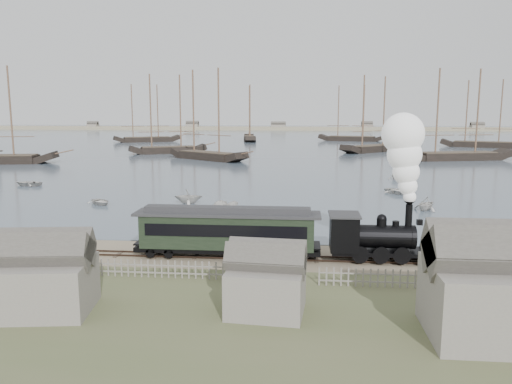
{
  "coord_description": "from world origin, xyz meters",
  "views": [
    {
      "loc": [
        3.82,
        -37.58,
        10.8
      ],
      "look_at": [
        -0.31,
        7.04,
        3.5
      ],
      "focal_mm": 35.0,
      "sensor_mm": 36.0,
      "label": 1
    }
  ],
  "objects": [
    {
      "name": "locomotive",
      "position": [
        10.64,
        -2.0,
        4.74
      ],
      "size": [
        8.27,
        3.09,
        10.32
      ],
      "color": "black",
      "rests_on": "ground"
    },
    {
      "name": "schooner_2",
      "position": [
        -17.15,
        71.88,
        10.06
      ],
      "size": [
        20.06,
        16.62,
        20.0
      ],
      "primitive_type": null,
      "rotation": [
        0.0,
        0.0,
        -0.64
      ],
      "color": "black",
      "rests_on": "harbor_water"
    },
    {
      "name": "far_spit",
      "position": [
        0.0,
        250.0,
        0.0
      ],
      "size": [
        500.0,
        20.0,
        1.8
      ],
      "primitive_type": "cube",
      "color": "tan",
      "rests_on": "ground"
    },
    {
      "name": "schooner_6",
      "position": [
        -50.37,
        133.56,
        10.06
      ],
      "size": [
        22.7,
        14.96,
        20.0
      ],
      "primitive_type": null,
      "rotation": [
        0.0,
        0.0,
        0.47
      ],
      "color": "black",
      "rests_on": "harbor_water"
    },
    {
      "name": "shed_left",
      "position": [
        -10.0,
        -13.0,
        0.0
      ],
      "size": [
        5.0,
        4.0,
        4.1
      ],
      "primitive_type": null,
      "color": "gray",
      "rests_on": "ground"
    },
    {
      "name": "shed_right",
      "position": [
        13.0,
        -14.0,
        0.0
      ],
      "size": [
        6.0,
        5.0,
        5.1
      ],
      "primitive_type": null,
      "color": "gray",
      "rests_on": "ground"
    },
    {
      "name": "rowboat_7",
      "position": [
        18.55,
        42.01,
        0.8
      ],
      "size": [
        2.94,
        2.58,
        1.48
      ],
      "primitive_type": "imported",
      "rotation": [
        0.0,
        0.0,
        0.06
      ],
      "color": "beige",
      "rests_on": "harbor_water"
    },
    {
      "name": "shed_mid",
      "position": [
        2.0,
        -12.0,
        0.0
      ],
      "size": [
        4.0,
        3.5,
        3.6
      ],
      "primitive_type": null,
      "color": "gray",
      "rests_on": "ground"
    },
    {
      "name": "rowboat_2",
      "position": [
        -4.47,
        11.23,
        0.84
      ],
      "size": [
        4.03,
        1.53,
        1.56
      ],
      "primitive_type": "imported",
      "rotation": [
        0.0,
        0.0,
        3.15
      ],
      "color": "beige",
      "rests_on": "harbor_water"
    },
    {
      "name": "rowboat_3",
      "position": [
        16.54,
        28.2,
        0.47
      ],
      "size": [
        4.81,
        4.85,
        0.83
      ],
      "primitive_type": "imported",
      "rotation": [
        0.0,
        0.0,
        0.81
      ],
      "color": "beige",
      "rests_on": "harbor_water"
    },
    {
      "name": "ground",
      "position": [
        0.0,
        0.0,
        0.0
      ],
      "size": [
        600.0,
        600.0,
        0.0
      ],
      "primitive_type": "plane",
      "color": "gray",
      "rests_on": "ground"
    },
    {
      "name": "rail_track",
      "position": [
        0.0,
        -2.0,
        0.04
      ],
      "size": [
        120.0,
        1.8,
        0.16
      ],
      "color": "#36261D",
      "rests_on": "ground"
    },
    {
      "name": "passenger_coach",
      "position": [
        -1.6,
        -2.0,
        2.1
      ],
      "size": [
        13.68,
        2.64,
        3.32
      ],
      "color": "black",
      "rests_on": "ground"
    },
    {
      "name": "schooner_8",
      "position": [
        21.5,
        145.56,
        10.06
      ],
      "size": [
        24.3,
        11.57,
        20.0
      ],
      "primitive_type": null,
      "rotation": [
        0.0,
        0.0,
        -0.27
      ],
      "color": "black",
      "rests_on": "harbor_water"
    },
    {
      "name": "schooner_7",
      "position": [
        -15.11,
        142.05,
        10.06
      ],
      "size": [
        6.86,
        19.14,
        20.0
      ],
      "primitive_type": null,
      "rotation": [
        0.0,
        0.0,
        1.71
      ],
      "color": "black",
      "rests_on": "harbor_water"
    },
    {
      "name": "rowboat_8",
      "position": [
        -3.66,
        12.98,
        0.67
      ],
      "size": [
        3.39,
        2.0,
        1.23
      ],
      "primitive_type": "imported",
      "rotation": [
        0.0,
        0.0,
        2.87
      ],
      "color": "beige",
      "rests_on": "harbor_water"
    },
    {
      "name": "schooner_5",
      "position": [
        57.57,
        117.06,
        10.06
      ],
      "size": [
        24.33,
        13.49,
        20.0
      ],
      "primitive_type": null,
      "rotation": [
        0.0,
        0.0,
        -0.36
      ],
      "color": "black",
      "rests_on": "harbor_water"
    },
    {
      "name": "rowboat_0",
      "position": [
        -19.44,
        17.43,
        0.4
      ],
      "size": [
        3.97,
        4.02,
        0.68
      ],
      "primitive_type": "imported",
      "rotation": [
        0.0,
        0.0,
        0.82
      ],
      "color": "beige",
      "rests_on": "harbor_water"
    },
    {
      "name": "harbor_water",
      "position": [
        0.0,
        170.0,
        0.03
      ],
      "size": [
        600.0,
        336.0,
        0.06
      ],
      "primitive_type": "cube",
      "color": "#455363",
      "rests_on": "ground"
    },
    {
      "name": "schooner_3",
      "position": [
        22.76,
        97.61,
        10.06
      ],
      "size": [
        19.6,
        19.02,
        20.0
      ],
      "primitive_type": null,
      "rotation": [
        0.0,
        0.0,
        0.76
      ],
      "color": "black",
      "rests_on": "harbor_water"
    },
    {
      "name": "schooner_1",
      "position": [
        -30.41,
        87.56,
        10.06
      ],
      "size": [
        19.57,
        12.41,
        20.0
      ],
      "primitive_type": null,
      "rotation": [
        0.0,
        0.0,
        0.44
      ],
      "color": "black",
      "rests_on": "harbor_water"
    },
    {
      "name": "beached_dinghy",
      "position": [
        2.46,
        0.46,
        0.37
      ],
      "size": [
        4.11,
        4.41,
        0.74
      ],
      "primitive_type": "imported",
      "rotation": [
        0.0,
        0.0,
        0.99
      ],
      "color": "beige",
      "rests_on": "ground"
    },
    {
      "name": "picket_fence_east",
      "position": [
        12.5,
        -7.5,
        0.0
      ],
      "size": [
        15.0,
        0.1,
        1.2
      ],
      "primitive_type": null,
      "color": "gray",
      "rests_on": "ground"
    },
    {
      "name": "rowboat_1",
      "position": [
        -9.42,
        19.13,
        0.91
      ],
      "size": [
        3.05,
        3.45,
        1.69
      ],
      "primitive_type": "imported",
      "rotation": [
        0.0,
        0.0,
        1.66
      ],
      "color": "beige",
      "rests_on": "harbor_water"
    },
    {
      "name": "picket_fence_west",
      "position": [
        -6.5,
        -7.0,
        0.0
      ],
      "size": [
        19.0,
        0.1,
        1.2
      ],
      "primitive_type": null,
      "color": "gray",
      "rests_on": "ground"
    },
    {
      "name": "rowboat_4",
      "position": [
        17.33,
        17.27,
        0.83
      ],
      "size": [
        3.85,
        3.84,
        1.54
      ],
      "primitive_type": "imported",
      "rotation": [
        0.0,
        0.0,
        5.51
      ],
      "color": "beige",
      "rests_on": "harbor_water"
    },
    {
      "name": "schooner_4",
      "position": [
        38.01,
        76.2,
        10.06
      ],
      "size": [
        25.3,
        11.45,
        20.0
      ],
      "primitive_type": null,
      "rotation": [
        0.0,
        0.0,
        0.24
      ],
      "color": "black",
      "rests_on": "harbor_water"
    },
    {
      "name": "rowboat_6",
      "position": [
        -35.74,
        30.7,
        0.46
      ],
      "size": [
        3.1,
        4.12,
        0.81
      ],
      "primitive_type": "imported",
      "rotation": [
        0.0,
        0.0,
        4.63
      ],
      "color": "beige",
      "rests_on": "harbor_water"
    }
  ]
}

